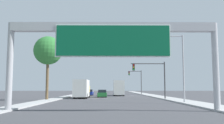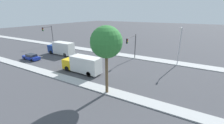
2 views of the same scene
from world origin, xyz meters
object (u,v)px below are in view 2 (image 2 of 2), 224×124
Objects in this scene: traffic_light_mid_block at (49,33)px; street_lamp_right at (180,43)px; car_mid_right at (78,61)px; palm_tree_background at (106,42)px; traffic_light_near_intersection at (133,43)px; truck_box_secondary at (83,64)px; car_mid_center at (31,57)px; truck_box_primary at (62,48)px.

street_lamp_right is (0.89, -39.93, 0.44)m from traffic_light_mid_block.
palm_tree_background is (-7.72, -12.53, 6.61)m from car_mid_right.
traffic_light_near_intersection is at bearing 10.53° from palm_tree_background.
traffic_light_mid_block is at bearing 88.67° from traffic_light_near_intersection.
street_lamp_right is at bearing -88.73° from traffic_light_mid_block.
street_lamp_right reaches higher than traffic_light_near_intersection.
truck_box_secondary is 1.21× the size of traffic_light_mid_block.
truck_box_secondary is 20.43m from street_lamp_right.
truck_box_secondary is at bearing 62.29° from palm_tree_background.
car_mid_center is 0.51× the size of palm_tree_background.
traffic_light_near_intersection is 0.63× the size of palm_tree_background.
car_mid_right is at bearing -114.05° from traffic_light_mid_block.
truck_box_primary is at bearing -22.30° from car_mid_center.
truck_box_primary is 24.80m from palm_tree_background.
car_mid_center is at bearing 157.70° from truck_box_primary.
palm_tree_background is (-11.22, -21.41, 5.56)m from truck_box_primary.
palm_tree_background is at bearing -169.47° from traffic_light_near_intersection.
palm_tree_background reaches higher than traffic_light_mid_block.
street_lamp_right is (1.59, -9.93, 0.77)m from traffic_light_near_intersection.
palm_tree_background reaches higher than truck_box_secondary.
car_mid_right is 0.72× the size of traffic_light_near_intersection.
traffic_light_mid_block reaches higher than car_mid_center.
street_lamp_right is (13.52, -31.21, 4.22)m from car_mid_center.
street_lamp_right is (6.52, -28.34, 3.15)m from truck_box_primary.
car_mid_center is 16.28m from truck_box_secondary.
traffic_light_near_intersection is at bearing 99.07° from street_lamp_right.
car_mid_center is 0.80× the size of traffic_light_near_intersection.
car_mid_right is 22.29m from street_lamp_right.
traffic_light_near_intersection is (8.44, -9.53, 3.44)m from car_mid_right.
car_mid_right is at bearing 117.24° from street_lamp_right.
car_mid_right is 0.52× the size of street_lamp_right.
truck_box_secondary is (-3.50, -4.50, 0.95)m from car_mid_right.
car_mid_right is at bearing 52.12° from truck_box_secondary.
truck_box_secondary is at bearing -127.88° from car_mid_right.
car_mid_center is 0.59× the size of truck_box_primary.
car_mid_center is 7.64m from truck_box_primary.
truck_box_primary is 0.86× the size of palm_tree_background.
car_mid_right is 0.64× the size of traffic_light_mid_block.
palm_tree_background reaches higher than traffic_light_near_intersection.
traffic_light_mid_block is at bearing 34.62° from car_mid_center.
traffic_light_near_intersection is (11.94, -5.03, 2.49)m from truck_box_secondary.
truck_box_secondary is 28.12m from traffic_light_mid_block.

